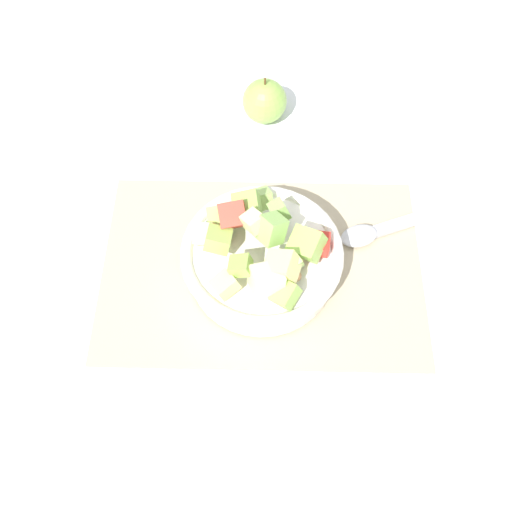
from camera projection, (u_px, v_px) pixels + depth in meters
The scene contains 5 objects.
ground_plane at pixel (259, 268), 0.82m from camera, with size 2.40×2.40×0.00m, color silver.
placemat at pixel (259, 267), 0.82m from camera, with size 0.45×0.30×0.01m, color tan.
salad_bowl at pixel (256, 257), 0.78m from camera, with size 0.22×0.22×0.12m.
serving_spoon at pixel (382, 228), 0.84m from camera, with size 0.20×0.10×0.01m.
whole_apple at pixel (262, 101), 0.94m from camera, with size 0.07×0.07×0.08m.
Camera 1 is at (0.00, -0.40, 0.72)m, focal length 40.41 mm.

